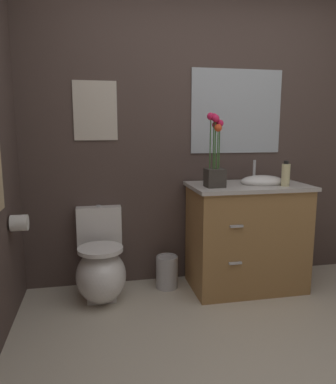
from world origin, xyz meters
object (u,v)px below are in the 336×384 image
(vanity_cabinet, at_px, (247,235))
(wall_poster, at_px, (95,111))
(toilet_paper_roll, at_px, (19,223))
(trash_bin, at_px, (167,272))
(flower_vase, at_px, (215,162))
(soap_bottle, at_px, (286,174))
(wall_mirror, at_px, (237,112))
(toilet, at_px, (101,268))

(vanity_cabinet, xyz_separation_m, wall_poster, (-1.19, 0.29, 1.00))
(vanity_cabinet, relative_size, toilet_paper_roll, 9.51)
(trash_bin, distance_m, toilet_paper_roll, 1.23)
(flower_vase, bearing_deg, wall_poster, 157.10)
(flower_vase, height_order, trash_bin, flower_vase)
(vanity_cabinet, bearing_deg, toilet_paper_roll, -174.35)
(soap_bottle, bearing_deg, wall_mirror, 119.52)
(toilet, xyz_separation_m, trash_bin, (0.54, 0.08, -0.11))
(wall_mirror, relative_size, toilet_paper_roll, 7.27)
(soap_bottle, bearing_deg, wall_poster, 163.14)
(flower_vase, bearing_deg, toilet_paper_roll, -176.14)
(trash_bin, relative_size, toilet_paper_roll, 2.47)
(flower_vase, xyz_separation_m, wall_mirror, (0.31, 0.37, 0.39))
(vanity_cabinet, height_order, toilet_paper_roll, vanity_cabinet)
(flower_vase, relative_size, trash_bin, 2.05)
(vanity_cabinet, height_order, wall_poster, wall_poster)
(trash_bin, height_order, toilet_paper_roll, toilet_paper_roll)
(soap_bottle, bearing_deg, flower_vase, 173.44)
(flower_vase, bearing_deg, toilet, 173.37)
(toilet, height_order, wall_poster, wall_poster)
(flower_vase, distance_m, toilet_paper_roll, 1.46)
(vanity_cabinet, bearing_deg, toilet, 178.72)
(toilet, distance_m, trash_bin, 0.56)
(vanity_cabinet, bearing_deg, trash_bin, 170.53)
(wall_poster, height_order, wall_mirror, wall_mirror)
(flower_vase, bearing_deg, vanity_cabinet, 13.55)
(soap_bottle, relative_size, wall_mirror, 0.25)
(wall_mirror, bearing_deg, wall_poster, 180.00)
(soap_bottle, bearing_deg, trash_bin, 164.49)
(wall_poster, bearing_deg, trash_bin, -19.05)
(flower_vase, bearing_deg, trash_bin, 151.35)
(flower_vase, distance_m, trash_bin, 1.00)
(trash_bin, xyz_separation_m, wall_poster, (-0.54, 0.19, 1.31))
(vanity_cabinet, relative_size, wall_mirror, 1.31)
(vanity_cabinet, height_order, soap_bottle, soap_bottle)
(toilet, height_order, toilet_paper_roll, toilet_paper_roll)
(soap_bottle, distance_m, toilet_paper_roll, 1.98)
(flower_vase, xyz_separation_m, soap_bottle, (0.55, -0.06, -0.10))
(soap_bottle, xyz_separation_m, trash_bin, (-0.89, 0.25, -0.82))
(flower_vase, distance_m, wall_mirror, 0.62)
(vanity_cabinet, bearing_deg, flower_vase, -166.45)
(vanity_cabinet, relative_size, soap_bottle, 5.32)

